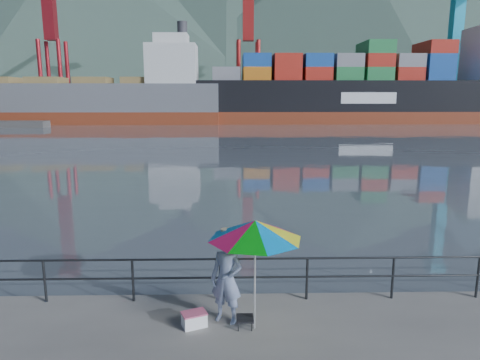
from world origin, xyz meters
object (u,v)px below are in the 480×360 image
object	(u,v)px
fisherman	(227,279)
beach_umbrella	(255,230)
container_ship	(369,91)
bulk_carrier	(102,100)
cooler_bag	(194,320)

from	to	relation	value
fisherman	beach_umbrella	world-z (taller)	beach_umbrella
beach_umbrella	container_ship	xyz separation A→B (m)	(26.09, 74.98, 3.71)
beach_umbrella	bulk_carrier	world-z (taller)	bulk_carrier
fisherman	bulk_carrier	bearing A→B (deg)	130.37
container_ship	fisherman	bearing A→B (deg)	-109.64
cooler_bag	bulk_carrier	distance (m)	76.45
fisherman	container_ship	xyz separation A→B (m)	(26.65, 74.67, 4.87)
beach_umbrella	container_ship	distance (m)	79.48
bulk_carrier	cooler_bag	bearing A→B (deg)	-72.56
beach_umbrella	cooler_bag	world-z (taller)	beach_umbrella
container_ship	beach_umbrella	bearing A→B (deg)	-109.18
fisherman	beach_umbrella	distance (m)	1.32
beach_umbrella	bulk_carrier	xyz separation A→B (m)	(-24.11, 72.94, 2.11)
bulk_carrier	container_ship	world-z (taller)	container_ship
fisherman	cooler_bag	size ratio (longest dim) A/B	3.94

